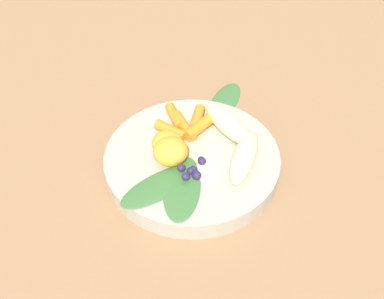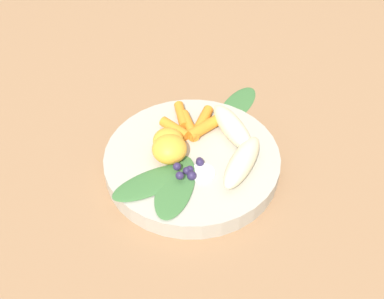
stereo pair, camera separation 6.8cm
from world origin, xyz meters
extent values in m
plane|color=#99704C|center=(0.00, 0.00, 0.00)|extent=(2.40, 2.40, 0.00)
cylinder|color=#B2AD9E|center=(0.00, 0.00, 0.02)|extent=(0.27, 0.27, 0.03)
ellipsoid|color=beige|center=(-0.07, 0.04, 0.05)|extent=(0.10, 0.11, 0.03)
ellipsoid|color=beige|center=(-0.01, 0.08, 0.05)|extent=(0.11, 0.04, 0.03)
ellipsoid|color=#F4A833|center=(0.02, -0.03, 0.05)|extent=(0.05, 0.05, 0.04)
ellipsoid|color=#F4A833|center=(0.01, -0.04, 0.05)|extent=(0.05, 0.05, 0.04)
cylinder|color=orange|center=(-0.05, -0.01, 0.04)|extent=(0.06, 0.04, 0.02)
cylinder|color=orange|center=(-0.07, -0.02, 0.04)|extent=(0.06, 0.02, 0.02)
cylinder|color=orange|center=(-0.05, -0.03, 0.04)|extent=(0.06, 0.06, 0.02)
cylinder|color=orange|center=(-0.07, -0.05, 0.04)|extent=(0.05, 0.05, 0.02)
cylinder|color=orange|center=(-0.03, -0.05, 0.04)|extent=(0.03, 0.06, 0.02)
sphere|color=#2D234C|center=(0.05, 0.02, 0.04)|extent=(0.01, 0.01, 0.01)
sphere|color=#2D234C|center=(0.04, 0.02, 0.04)|extent=(0.01, 0.01, 0.01)
sphere|color=#2D234C|center=(0.01, 0.02, 0.04)|extent=(0.01, 0.01, 0.01)
sphere|color=#2D234C|center=(0.02, 0.02, 0.04)|extent=(0.01, 0.01, 0.01)
sphere|color=#2D234C|center=(0.03, 0.01, 0.04)|extent=(0.01, 0.01, 0.01)
sphere|color=#2D234C|center=(0.05, 0.00, 0.05)|extent=(0.01, 0.01, 0.01)
sphere|color=#2D234C|center=(0.06, 0.01, 0.05)|extent=(0.01, 0.01, 0.01)
sphere|color=#2D234C|center=(0.04, 0.01, 0.04)|extent=(0.01, 0.01, 0.01)
cylinder|color=white|center=(0.03, 0.03, 0.03)|extent=(0.04, 0.04, 0.00)
ellipsoid|color=#3D7038|center=(0.08, -0.02, 0.03)|extent=(0.13, 0.11, 0.01)
ellipsoid|color=#3D7038|center=(0.07, 0.01, 0.03)|extent=(0.13, 0.08, 0.01)
ellipsoid|color=#3D7038|center=(-0.18, 0.00, 0.00)|extent=(0.12, 0.05, 0.01)
camera|label=1|loc=(0.45, 0.16, 0.52)|focal=41.68mm
camera|label=2|loc=(0.43, 0.23, 0.52)|focal=41.68mm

